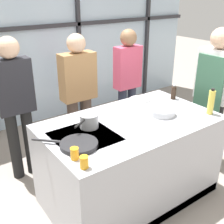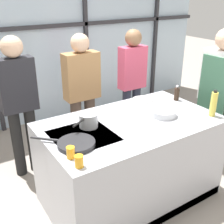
{
  "view_description": "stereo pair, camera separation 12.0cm",
  "coord_description": "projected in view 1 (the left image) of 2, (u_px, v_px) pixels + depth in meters",
  "views": [
    {
      "loc": [
        -1.58,
        -1.89,
        2.07
      ],
      "look_at": [
        -0.16,
        0.1,
        0.99
      ],
      "focal_mm": 45.0,
      "sensor_mm": 36.0,
      "label": 1
    },
    {
      "loc": [
        -1.49,
        -1.95,
        2.07
      ],
      "look_at": [
        -0.16,
        0.1,
        0.99
      ],
      "focal_mm": 45.0,
      "sensor_mm": 36.0,
      "label": 2
    }
  ],
  "objects": [
    {
      "name": "saucepan",
      "position": [
        89.0,
        120.0,
        2.57
      ],
      "size": [
        0.31,
        0.22,
        0.13
      ],
      "color": "silver",
      "rests_on": "demo_island"
    },
    {
      "name": "white_plate",
      "position": [
        140.0,
        99.0,
        3.24
      ],
      "size": [
        0.24,
        0.24,
        0.01
      ],
      "primitive_type": "cylinder",
      "color": "white",
      "rests_on": "demo_island"
    },
    {
      "name": "mixing_bowl",
      "position": [
        162.0,
        111.0,
        2.85
      ],
      "size": [
        0.26,
        0.26,
        0.07
      ],
      "color": "silver",
      "rests_on": "demo_island"
    },
    {
      "name": "juice_glass_near",
      "position": [
        84.0,
        162.0,
        2.0
      ],
      "size": [
        0.06,
        0.06,
        0.09
      ],
      "primitive_type": "cylinder",
      "color": "orange",
      "rests_on": "demo_island"
    },
    {
      "name": "pepper_grinder",
      "position": [
        174.0,
        92.0,
        3.24
      ],
      "size": [
        0.06,
        0.06,
        0.18
      ],
      "color": "#332319",
      "rests_on": "demo_island"
    },
    {
      "name": "spectator_center_right",
      "position": [
        127.0,
        79.0,
        3.89
      ],
      "size": [
        0.38,
        0.22,
        1.6
      ],
      "rotation": [
        0.0,
        0.0,
        3.14
      ],
      "color": "#232838",
      "rests_on": "ground_plane"
    },
    {
      "name": "chef",
      "position": [
        213.0,
        91.0,
        3.32
      ],
      "size": [
        0.24,
        0.43,
        1.69
      ],
      "rotation": [
        0.0,
        0.0,
        1.57
      ],
      "color": "black",
      "rests_on": "ground_plane"
    },
    {
      "name": "demo_island",
      "position": [
        130.0,
        160.0,
        2.9
      ],
      "size": [
        1.73,
        1.01,
        0.89
      ],
      "color": "#A8AAB2",
      "rests_on": "ground_plane"
    },
    {
      "name": "spectator_far_left",
      "position": [
        16.0,
        101.0,
        3.05
      ],
      "size": [
        0.39,
        0.23,
        1.64
      ],
      "rotation": [
        0.0,
        0.0,
        3.14
      ],
      "color": "black",
      "rests_on": "ground_plane"
    },
    {
      "name": "frying_pan",
      "position": [
        78.0,
        144.0,
        2.28
      ],
      "size": [
        0.45,
        0.45,
        0.04
      ],
      "color": "#232326",
      "rests_on": "demo_island"
    },
    {
      "name": "back_window_wall",
      "position": [
        33.0,
        36.0,
        4.29
      ],
      "size": [
        6.4,
        0.1,
        2.8
      ],
      "color": "silver",
      "rests_on": "ground_plane"
    },
    {
      "name": "spectator_center_left",
      "position": [
        79.0,
        91.0,
        3.49
      ],
      "size": [
        0.44,
        0.22,
        1.6
      ],
      "rotation": [
        0.0,
        0.0,
        3.14
      ],
      "color": "#47382D",
      "rests_on": "ground_plane"
    },
    {
      "name": "oil_bottle",
      "position": [
        211.0,
        102.0,
        2.83
      ],
      "size": [
        0.06,
        0.06,
        0.27
      ],
      "color": "#E0CC4C",
      "rests_on": "demo_island"
    },
    {
      "name": "ground_plane",
      "position": [
        129.0,
        194.0,
        3.08
      ],
      "size": [
        18.0,
        18.0,
        0.0
      ],
      "primitive_type": "plane",
      "color": "gray"
    },
    {
      "name": "juice_glass_far",
      "position": [
        75.0,
        154.0,
        2.1
      ],
      "size": [
        0.06,
        0.06,
        0.09
      ],
      "primitive_type": "cylinder",
      "color": "orange",
      "rests_on": "demo_island"
    }
  ]
}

